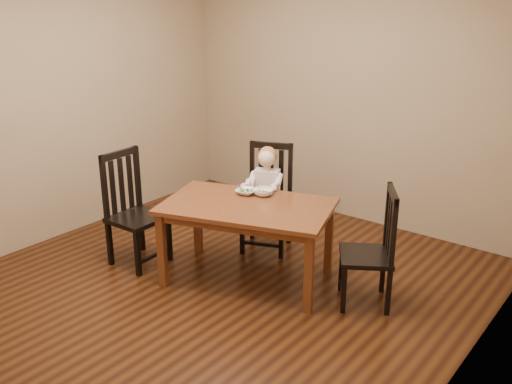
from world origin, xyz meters
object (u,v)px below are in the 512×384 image
Objects in this scene: bowl_peas at (246,192)px; bowl_veg at (263,192)px; chair_left at (133,211)px; dining_table at (247,213)px; chair_child at (268,199)px; toddler at (266,188)px; chair_right at (372,250)px.

bowl_veg is (0.14, 0.07, 0.01)m from bowl_peas.
chair_left is at bearing -147.99° from bowl_peas.
chair_child is (-0.27, 0.65, -0.13)m from dining_table.
chair_child is at bearing 141.06° from chair_left.
bowl_veg reaches higher than dining_table.
bowl_peas is at bearing 79.12° from toddler.
chair_left is 5.87× the size of bowl_peas.
chair_left is 1.20m from bowl_veg.
toddler is (-0.25, 0.60, 0.00)m from dining_table.
chair_child reaches higher than bowl_peas.
chair_right is at bearing 15.99° from dining_table.
bowl_veg is at bearing 98.95° from chair_child.
bowl_peas reaches higher than dining_table.
chair_child reaches higher than dining_table.
toddler is at bearing 90.00° from chair_child.
toddler is at bearing 112.43° from dining_table.
chair_left is (-1.03, -0.36, -0.12)m from dining_table.
chair_right is 1.08m from bowl_veg.
dining_table is 1.56× the size of chair_child.
chair_right reaches higher than bowl_peas.
bowl_veg is at bearing 59.31° from chair_right.
bowl_peas is (0.11, -0.46, 0.23)m from chair_child.
chair_right reaches higher than bowl_veg.
chair_child reaches higher than bowl_veg.
bowl_veg is (0.22, -0.35, 0.10)m from toddler.
chair_child reaches higher than toddler.
chair_left is 1.08× the size of chair_right.
bowl_veg reaches higher than bowl_peas.
toddler is 0.42m from bowl_veg.
dining_table is 0.28m from bowl_veg.
chair_left reaches higher than bowl_veg.
bowl_veg is at bearing 119.64° from chair_left.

